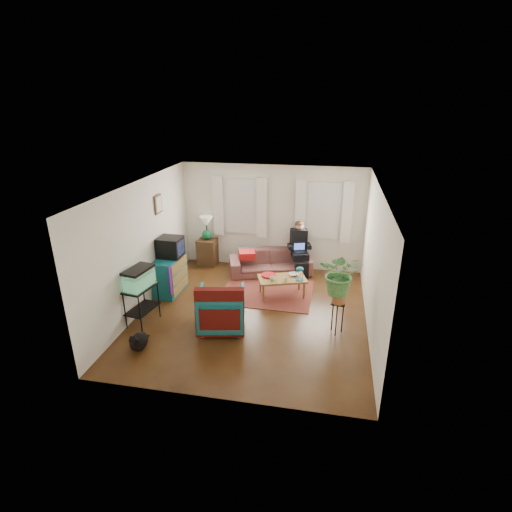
% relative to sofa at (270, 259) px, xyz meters
% --- Properties ---
extents(floor, '(4.50, 5.00, 0.01)m').
position_rel_sofa_xyz_m(floor, '(-0.03, -2.05, -0.39)').
color(floor, '#4F2B14').
rests_on(floor, ground).
extents(ceiling, '(4.50, 5.00, 0.01)m').
position_rel_sofa_xyz_m(ceiling, '(-0.03, -2.05, 2.21)').
color(ceiling, white).
rests_on(ceiling, wall_back).
extents(wall_back, '(4.50, 0.01, 2.60)m').
position_rel_sofa_xyz_m(wall_back, '(-0.03, 0.45, 0.91)').
color(wall_back, silver).
rests_on(wall_back, floor).
extents(wall_front, '(4.50, 0.01, 2.60)m').
position_rel_sofa_xyz_m(wall_front, '(-0.03, -4.55, 0.91)').
color(wall_front, silver).
rests_on(wall_front, floor).
extents(wall_left, '(0.01, 5.00, 2.60)m').
position_rel_sofa_xyz_m(wall_left, '(-2.28, -2.05, 0.91)').
color(wall_left, silver).
rests_on(wall_left, floor).
extents(wall_right, '(0.01, 5.00, 2.60)m').
position_rel_sofa_xyz_m(wall_right, '(2.22, -2.05, 0.91)').
color(wall_right, silver).
rests_on(wall_right, floor).
extents(window_left, '(1.08, 0.04, 1.38)m').
position_rel_sofa_xyz_m(window_left, '(-0.83, 0.43, 1.16)').
color(window_left, white).
rests_on(window_left, wall_back).
extents(window_right, '(1.08, 0.04, 1.38)m').
position_rel_sofa_xyz_m(window_right, '(1.22, 0.43, 1.16)').
color(window_right, white).
rests_on(window_right, wall_back).
extents(curtains_left, '(1.36, 0.06, 1.50)m').
position_rel_sofa_xyz_m(curtains_left, '(-0.83, 0.35, 1.16)').
color(curtains_left, white).
rests_on(curtains_left, wall_back).
extents(curtains_right, '(1.36, 0.06, 1.50)m').
position_rel_sofa_xyz_m(curtains_right, '(1.22, 0.35, 1.16)').
color(curtains_right, white).
rests_on(curtains_right, wall_back).
extents(picture_frame, '(0.04, 0.32, 0.40)m').
position_rel_sofa_xyz_m(picture_frame, '(-2.25, -1.20, 1.56)').
color(picture_frame, '#3D2616').
rests_on(picture_frame, wall_left).
extents(area_rug, '(2.03, 1.63, 0.01)m').
position_rel_sofa_xyz_m(area_rug, '(0.10, -1.06, -0.38)').
color(area_rug, brown).
rests_on(area_rug, floor).
extents(sofa, '(2.12, 1.34, 0.77)m').
position_rel_sofa_xyz_m(sofa, '(0.00, 0.00, 0.00)').
color(sofa, brown).
rests_on(sofa, floor).
extents(seated_person, '(0.65, 0.73, 1.18)m').
position_rel_sofa_xyz_m(seated_person, '(0.68, 0.21, 0.20)').
color(seated_person, black).
rests_on(seated_person, sofa).
extents(side_table, '(0.48, 0.48, 0.68)m').
position_rel_sofa_xyz_m(side_table, '(-1.68, 0.26, -0.05)').
color(side_table, '#3B2A16').
rests_on(side_table, floor).
extents(table_lamp, '(0.36, 0.36, 0.63)m').
position_rel_sofa_xyz_m(table_lamp, '(-1.68, 0.26, 0.59)').
color(table_lamp, white).
rests_on(table_lamp, side_table).
extents(dresser, '(0.49, 0.93, 0.82)m').
position_rel_sofa_xyz_m(dresser, '(-2.02, -1.43, 0.02)').
color(dresser, '#116A6B').
rests_on(dresser, floor).
extents(crt_tv, '(0.52, 0.47, 0.44)m').
position_rel_sofa_xyz_m(crt_tv, '(-2.00, -1.34, 0.65)').
color(crt_tv, black).
rests_on(crt_tv, dresser).
extents(aquarium_stand, '(0.49, 0.73, 0.76)m').
position_rel_sofa_xyz_m(aquarium_stand, '(-2.03, -2.79, -0.01)').
color(aquarium_stand, black).
rests_on(aquarium_stand, floor).
extents(aquarium, '(0.44, 0.67, 0.40)m').
position_rel_sofa_xyz_m(aquarium, '(-2.03, -2.79, 0.57)').
color(aquarium, '#7FD899').
rests_on(aquarium, aquarium_stand).
extents(black_cat, '(0.29, 0.44, 0.37)m').
position_rel_sofa_xyz_m(black_cat, '(-1.72, -3.61, -0.20)').
color(black_cat, black).
rests_on(black_cat, floor).
extents(armchair, '(0.98, 0.94, 0.87)m').
position_rel_sofa_xyz_m(armchair, '(-0.49, -2.67, 0.05)').
color(armchair, '#126F70').
rests_on(armchair, floor).
extents(serape_throw, '(0.90, 0.37, 0.72)m').
position_rel_sofa_xyz_m(serape_throw, '(-0.43, -3.00, 0.23)').
color(serape_throw, '#9E0A0A').
rests_on(serape_throw, armchair).
extents(coffee_table, '(1.15, 0.86, 0.42)m').
position_rel_sofa_xyz_m(coffee_table, '(0.45, -1.14, -0.18)').
color(coffee_table, brown).
rests_on(coffee_table, floor).
extents(cup_a, '(0.15, 0.15, 0.09)m').
position_rel_sofa_xyz_m(cup_a, '(0.26, -1.30, 0.08)').
color(cup_a, white).
rests_on(cup_a, coffee_table).
extents(cup_b, '(0.12, 0.12, 0.09)m').
position_rel_sofa_xyz_m(cup_b, '(0.54, -1.28, 0.08)').
color(cup_b, beige).
rests_on(cup_b, coffee_table).
extents(bowl, '(0.25, 0.25, 0.05)m').
position_rel_sofa_xyz_m(bowl, '(0.68, -0.96, 0.06)').
color(bowl, white).
rests_on(bowl, coffee_table).
extents(snack_tray, '(0.40, 0.40, 0.04)m').
position_rel_sofa_xyz_m(snack_tray, '(0.14, -1.10, 0.05)').
color(snack_tray, '#B21414').
rests_on(snack_tray, coffee_table).
extents(birdcage, '(0.21, 0.21, 0.30)m').
position_rel_sofa_xyz_m(birdcage, '(0.82, -1.16, 0.18)').
color(birdcage, '#115B6B').
rests_on(birdcage, coffee_table).
extents(plant_stand, '(0.30, 0.30, 0.64)m').
position_rel_sofa_xyz_m(plant_stand, '(1.64, -2.44, -0.07)').
color(plant_stand, black).
rests_on(plant_stand, floor).
extents(potted_plant, '(0.80, 0.71, 0.81)m').
position_rel_sofa_xyz_m(potted_plant, '(1.64, -2.44, 0.69)').
color(potted_plant, '#599947').
rests_on(potted_plant, plant_stand).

